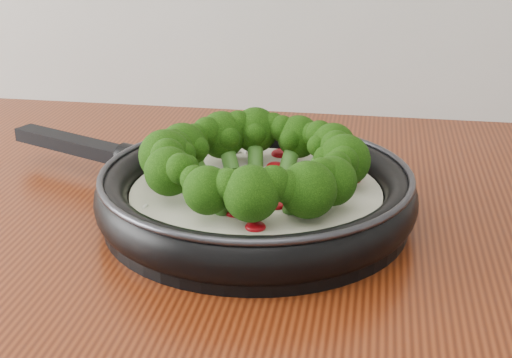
# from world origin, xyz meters

# --- Properties ---
(skillet) EXTENTS (0.59, 0.47, 0.11)m
(skillet) POSITION_xyz_m (0.06, 1.06, 0.94)
(skillet) COLOR black
(skillet) RESTS_ON counter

